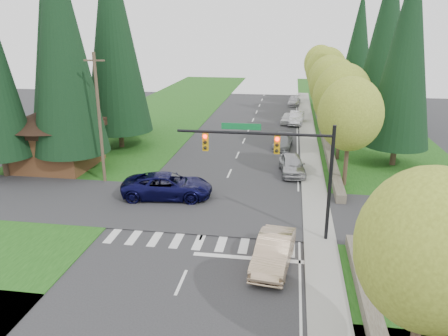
% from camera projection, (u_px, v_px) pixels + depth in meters
% --- Properties ---
extents(ground, '(120.00, 120.00, 0.00)m').
position_uv_depth(ground, '(186.00, 271.00, 22.06)').
color(ground, '#28282B').
rests_on(ground, ground).
extents(grass_east, '(14.00, 110.00, 0.06)m').
position_uv_depth(grass_east, '(380.00, 164.00, 38.94)').
color(grass_east, '#194512').
rests_on(grass_east, ground).
extents(grass_west, '(14.00, 110.00, 0.06)m').
position_uv_depth(grass_west, '(105.00, 152.00, 42.72)').
color(grass_west, '#194512').
rests_on(grass_west, ground).
extents(cross_street, '(120.00, 8.00, 0.10)m').
position_uv_depth(cross_street, '(214.00, 209.00, 29.57)').
color(cross_street, '#28282B').
rests_on(cross_street, ground).
extents(sidewalk_east, '(1.80, 80.00, 0.13)m').
position_uv_depth(sidewalk_east, '(310.00, 155.00, 41.69)').
color(sidewalk_east, gray).
rests_on(sidewalk_east, ground).
extents(curb_east, '(0.20, 80.00, 0.13)m').
position_uv_depth(curb_east, '(301.00, 154.00, 41.81)').
color(curb_east, gray).
rests_on(curb_east, ground).
extents(stone_wall_south, '(0.70, 14.00, 0.70)m').
position_uv_depth(stone_wall_south, '(373.00, 320.00, 17.88)').
color(stone_wall_south, '#4C4438').
rests_on(stone_wall_south, ground).
extents(stone_wall_north, '(0.70, 40.00, 0.70)m').
position_uv_depth(stone_wall_north, '(324.00, 133.00, 48.87)').
color(stone_wall_north, '#4C4438').
rests_on(stone_wall_north, ground).
extents(traffic_signal, '(8.70, 0.37, 6.80)m').
position_uv_depth(traffic_signal, '(280.00, 156.00, 24.09)').
color(traffic_signal, black).
rests_on(traffic_signal, ground).
extents(brown_building, '(8.40, 8.40, 5.40)m').
position_uv_depth(brown_building, '(55.00, 132.00, 37.35)').
color(brown_building, '#4C2D19').
rests_on(brown_building, ground).
extents(utility_pole, '(1.60, 0.24, 10.00)m').
position_uv_depth(utility_pole, '(99.00, 118.00, 33.11)').
color(utility_pole, '#473828').
rests_on(utility_pole, ground).
extents(decid_tree_0, '(4.80, 4.80, 8.37)m').
position_uv_depth(decid_tree_0, '(350.00, 114.00, 32.12)').
color(decid_tree_0, '#38281C').
rests_on(decid_tree_0, ground).
extents(decid_tree_1, '(5.20, 5.20, 8.80)m').
position_uv_depth(decid_tree_1, '(342.00, 97.00, 38.61)').
color(decid_tree_1, '#38281C').
rests_on(decid_tree_1, ground).
extents(decid_tree_2, '(5.00, 5.00, 8.82)m').
position_uv_depth(decid_tree_2, '(333.00, 85.00, 45.18)').
color(decid_tree_2, '#38281C').
rests_on(decid_tree_2, ground).
extents(decid_tree_3, '(5.00, 5.00, 8.55)m').
position_uv_depth(decid_tree_3, '(329.00, 80.00, 51.82)').
color(decid_tree_3, '#38281C').
rests_on(decid_tree_3, ground).
extents(decid_tree_4, '(5.40, 5.40, 9.18)m').
position_uv_depth(decid_tree_4, '(326.00, 71.00, 58.25)').
color(decid_tree_4, '#38281C').
rests_on(decid_tree_4, ground).
extents(decid_tree_5, '(4.80, 4.80, 8.30)m').
position_uv_depth(decid_tree_5, '(322.00, 70.00, 65.02)').
color(decid_tree_5, '#38281C').
rests_on(decid_tree_5, ground).
extents(decid_tree_6, '(5.20, 5.20, 8.86)m').
position_uv_depth(decid_tree_6, '(320.00, 63.00, 71.47)').
color(decid_tree_6, '#38281C').
rests_on(decid_tree_6, ground).
extents(decid_tree_south, '(4.60, 4.60, 7.92)m').
position_uv_depth(decid_tree_south, '(430.00, 250.00, 13.43)').
color(decid_tree_south, '#38281C').
rests_on(decid_tree_south, ground).
extents(conifer_w_a, '(6.12, 6.12, 19.80)m').
position_uv_depth(conifer_w_a, '(61.00, 39.00, 33.73)').
color(conifer_w_a, '#38281C').
rests_on(conifer_w_a, ground).
extents(conifer_w_b, '(5.44, 5.44, 17.80)m').
position_uv_depth(conifer_w_b, '(53.00, 50.00, 38.24)').
color(conifer_w_b, '#38281C').
rests_on(conifer_w_b, ground).
extents(conifer_w_c, '(6.46, 6.46, 20.80)m').
position_uv_depth(conifer_w_c, '(113.00, 31.00, 40.94)').
color(conifer_w_c, '#38281C').
rests_on(conifer_w_c, ground).
extents(conifer_w_e, '(5.78, 5.78, 18.80)m').
position_uv_depth(conifer_w_e, '(118.00, 40.00, 47.18)').
color(conifer_w_e, '#38281C').
rests_on(conifer_w_e, ground).
extents(conifer_e_a, '(5.44, 5.44, 17.80)m').
position_uv_depth(conifer_e_a, '(406.00, 51.00, 35.75)').
color(conifer_e_a, '#38281C').
rests_on(conifer_e_a, ground).
extents(conifer_e_b, '(6.12, 6.12, 19.80)m').
position_uv_depth(conifer_e_b, '(387.00, 35.00, 48.43)').
color(conifer_e_b, '#38281C').
rests_on(conifer_e_b, ground).
extents(conifer_e_c, '(5.10, 5.10, 16.80)m').
position_uv_depth(conifer_e_c, '(359.00, 44.00, 62.19)').
color(conifer_e_c, '#38281C').
rests_on(conifer_e_c, ground).
extents(sedan_champagne, '(2.27, 5.06, 1.61)m').
position_uv_depth(sedan_champagne, '(274.00, 252.00, 22.35)').
color(sedan_champagne, tan).
rests_on(sedan_champagne, ground).
extents(suv_navy, '(6.70, 3.64, 1.78)m').
position_uv_depth(suv_navy, '(168.00, 186.00, 31.24)').
color(suv_navy, '#0B0A36').
rests_on(suv_navy, ground).
extents(parked_car_a, '(2.48, 4.98, 1.63)m').
position_uv_depth(parked_car_a, '(292.00, 164.00, 36.29)').
color(parked_car_a, '#A5A5AA').
rests_on(parked_car_a, ground).
extents(parked_car_b, '(2.14, 4.43, 1.24)m').
position_uv_depth(parked_car_b, '(283.00, 142.00, 44.08)').
color(parked_car_b, slate).
rests_on(parked_car_b, ground).
extents(parked_car_c, '(2.04, 4.85, 1.56)m').
position_uv_depth(parked_car_c, '(297.00, 118.00, 54.63)').
color(parked_car_c, silver).
rests_on(parked_car_c, ground).
extents(parked_car_d, '(1.90, 3.99, 1.32)m').
position_uv_depth(parked_car_d, '(288.00, 118.00, 55.05)').
color(parked_car_d, silver).
rests_on(parked_car_d, ground).
extents(parked_car_e, '(2.10, 4.59, 1.30)m').
position_uv_depth(parked_car_e, '(294.00, 101.00, 67.65)').
color(parked_car_e, '#A5A4A9').
rests_on(parked_car_e, ground).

